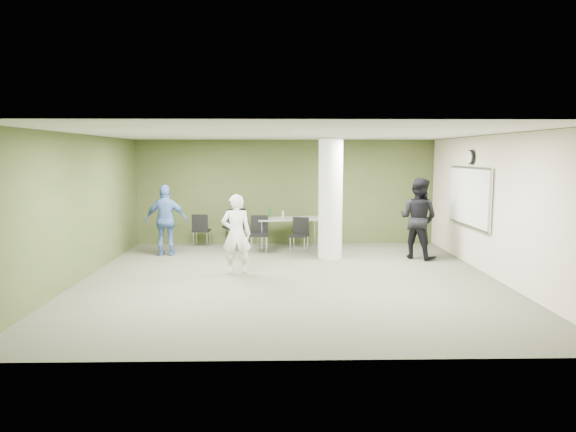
{
  "coord_description": "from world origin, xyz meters",
  "views": [
    {
      "loc": [
        -0.23,
        -9.78,
        2.41
      ],
      "look_at": [
        -0.0,
        1.0,
        1.11
      ],
      "focal_mm": 32.0,
      "sensor_mm": 36.0,
      "label": 1
    }
  ],
  "objects_px": {
    "folding_table": "(289,220)",
    "man_black": "(418,218)",
    "man_blue": "(166,220)",
    "chair_back_left": "(201,228)",
    "woman_white": "(236,234)"
  },
  "relations": [
    {
      "from": "folding_table",
      "to": "man_blue",
      "type": "height_order",
      "value": "man_blue"
    },
    {
      "from": "woman_white",
      "to": "folding_table",
      "type": "bearing_deg",
      "value": -116.05
    },
    {
      "from": "woman_white",
      "to": "man_blue",
      "type": "xyz_separation_m",
      "value": [
        -1.82,
        1.92,
        0.04
      ]
    },
    {
      "from": "man_black",
      "to": "woman_white",
      "type": "bearing_deg",
      "value": 60.09
    },
    {
      "from": "folding_table",
      "to": "man_black",
      "type": "relative_size",
      "value": 0.93
    },
    {
      "from": "chair_back_left",
      "to": "man_blue",
      "type": "xyz_separation_m",
      "value": [
        -0.65,
        -1.13,
        0.34
      ]
    },
    {
      "from": "folding_table",
      "to": "man_blue",
      "type": "xyz_separation_m",
      "value": [
        -2.94,
        -0.92,
        0.11
      ]
    },
    {
      "from": "chair_back_left",
      "to": "woman_white",
      "type": "height_order",
      "value": "woman_white"
    },
    {
      "from": "man_black",
      "to": "man_blue",
      "type": "xyz_separation_m",
      "value": [
        -5.91,
        0.46,
        -0.09
      ]
    },
    {
      "from": "man_black",
      "to": "folding_table",
      "type": "bearing_deg",
      "value": 15.52
    },
    {
      "from": "chair_back_left",
      "to": "man_blue",
      "type": "bearing_deg",
      "value": 64.54
    },
    {
      "from": "folding_table",
      "to": "man_blue",
      "type": "bearing_deg",
      "value": -171.48
    },
    {
      "from": "folding_table",
      "to": "man_black",
      "type": "distance_m",
      "value": 3.28
    },
    {
      "from": "chair_back_left",
      "to": "man_blue",
      "type": "distance_m",
      "value": 1.35
    },
    {
      "from": "man_blue",
      "to": "man_black",
      "type": "bearing_deg",
      "value": 173.2
    }
  ]
}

